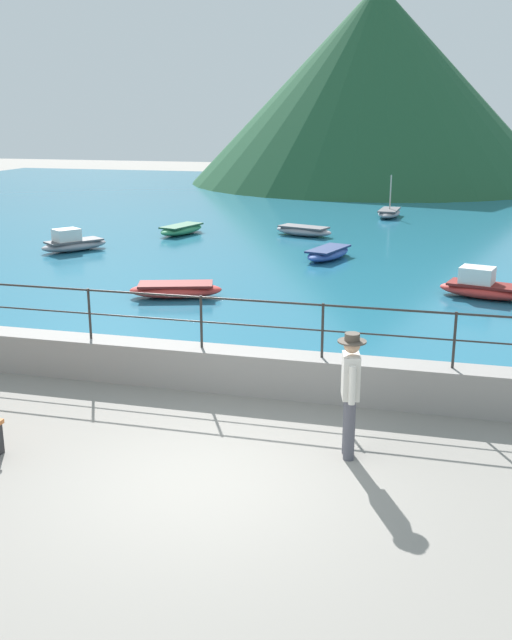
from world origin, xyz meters
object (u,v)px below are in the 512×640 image
boat_1 (389,213)px  boat_3 (176,290)px  boat_6 (73,243)px  boat_7 (304,231)px  boat_2 (484,287)px  person_walking (350,389)px  boat_0 (328,253)px  boat_4 (181,229)px

boat_1 → boat_3: size_ratio=0.96×
boat_6 → boat_7: bearing=36.2°
boat_2 → boat_3: (-7.47, -1.87, -0.07)m
boat_6 → boat_1: bearing=48.9°
person_walking → boat_2: (2.13, 9.45, -0.65)m
boat_0 → boat_2: boat_2 is taller
boat_4 → boat_6: size_ratio=1.03×
boat_1 → boat_7: boat_1 is taller
boat_1 → boat_4: bearing=-136.9°
boat_1 → boat_7: size_ratio=0.96×
person_walking → boat_2: bearing=77.3°
person_walking → boat_1: 23.75m
boat_1 → boat_2: (3.47, -14.25, 0.07)m
boat_1 → boat_2: 14.67m
boat_3 → boat_6: (-5.59, 5.14, 0.07)m
boat_3 → boat_4: same height
boat_2 → boat_3: boat_2 is taller
boat_1 → boat_4: size_ratio=0.96×
boat_2 → boat_4: boat_2 is taller
person_walking → boat_3: size_ratio=0.71×
boat_0 → boat_3: 6.55m
person_walking → boat_2: size_ratio=0.71×
boat_4 → boat_6: bearing=-119.0°
boat_2 → person_walking: bearing=-102.7°
boat_1 → boat_6: size_ratio=0.98×
person_walking → boat_0: person_walking is taller
boat_1 → person_walking: bearing=-86.8°
person_walking → boat_0: (-2.43, 13.45, -0.72)m
boat_0 → boat_1: size_ratio=1.04×
boat_1 → boat_7: 6.53m
person_walking → boat_3: bearing=125.1°
boat_0 → boat_1: bearing=83.9°
person_walking → boat_1: bearing=93.2°
boat_3 → boat_7: 10.26m
boat_0 → boat_7: bearing=110.6°
boat_2 → boat_6: (-13.05, 3.27, 0.00)m
boat_0 → boat_6: boat_6 is taller
boat_3 → person_walking: bearing=-54.9°
boat_7 → boat_4: bearing=-169.3°
boat_0 → boat_3: bearing=-116.3°
person_walking → boat_6: 16.78m
boat_4 → boat_7: (4.56, 0.86, 0.00)m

